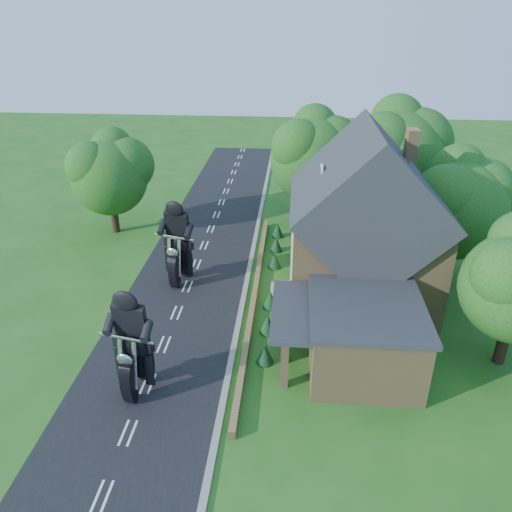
# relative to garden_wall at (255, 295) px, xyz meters

# --- Properties ---
(ground) EXTENTS (120.00, 120.00, 0.00)m
(ground) POSITION_rel_garden_wall_xyz_m (-4.30, -5.00, -0.20)
(ground) COLOR #225718
(ground) RESTS_ON ground
(road) EXTENTS (7.00, 80.00, 0.02)m
(road) POSITION_rel_garden_wall_xyz_m (-4.30, -5.00, -0.19)
(road) COLOR black
(road) RESTS_ON ground
(kerb) EXTENTS (0.30, 80.00, 0.12)m
(kerb) POSITION_rel_garden_wall_xyz_m (-0.65, -5.00, -0.14)
(kerb) COLOR gray
(kerb) RESTS_ON ground
(garden_wall) EXTENTS (0.30, 22.00, 0.40)m
(garden_wall) POSITION_rel_garden_wall_xyz_m (0.00, 0.00, 0.00)
(garden_wall) COLOR #97794D
(garden_wall) RESTS_ON ground
(house) EXTENTS (9.54, 8.64, 10.24)m
(house) POSITION_rel_garden_wall_xyz_m (6.19, 1.00, 4.14)
(house) COLOR #97794D
(house) RESTS_ON ground
(annex) EXTENTS (7.05, 5.94, 3.44)m
(annex) POSITION_rel_garden_wall_xyz_m (5.57, -5.80, 1.57)
(annex) COLOR #97794D
(annex) RESTS_ON ground
(tree_house_right) EXTENTS (6.51, 6.00, 8.40)m
(tree_house_right) POSITION_rel_garden_wall_xyz_m (12.35, 3.62, 4.99)
(tree_house_right) COLOR black
(tree_house_right) RESTS_ON ground
(tree_behind_house) EXTENTS (7.81, 7.20, 10.08)m
(tree_behind_house) POSITION_rel_garden_wall_xyz_m (9.88, 11.14, 6.03)
(tree_behind_house) COLOR black
(tree_behind_house) RESTS_ON ground
(tree_behind_left) EXTENTS (6.94, 6.40, 9.16)m
(tree_behind_left) POSITION_rel_garden_wall_xyz_m (3.86, 12.13, 5.53)
(tree_behind_left) COLOR black
(tree_behind_left) RESTS_ON ground
(tree_far_road) EXTENTS (6.08, 5.60, 7.84)m
(tree_far_road) POSITION_rel_garden_wall_xyz_m (-11.16, 9.11, 4.64)
(tree_far_road) COLOR black
(tree_far_road) RESTS_ON ground
(shrub_a) EXTENTS (0.90, 0.90, 1.10)m
(shrub_a) POSITION_rel_garden_wall_xyz_m (1.00, -6.00, 0.35)
(shrub_a) COLOR #103319
(shrub_a) RESTS_ON ground
(shrub_b) EXTENTS (0.90, 0.90, 1.10)m
(shrub_b) POSITION_rel_garden_wall_xyz_m (1.00, -3.50, 0.35)
(shrub_b) COLOR #103319
(shrub_b) RESTS_ON ground
(shrub_c) EXTENTS (0.90, 0.90, 1.10)m
(shrub_c) POSITION_rel_garden_wall_xyz_m (1.00, -1.00, 0.35)
(shrub_c) COLOR #103319
(shrub_c) RESTS_ON ground
(shrub_d) EXTENTS (0.90, 0.90, 1.10)m
(shrub_d) POSITION_rel_garden_wall_xyz_m (1.00, 4.00, 0.35)
(shrub_d) COLOR #103319
(shrub_d) RESTS_ON ground
(shrub_e) EXTENTS (0.90, 0.90, 1.10)m
(shrub_e) POSITION_rel_garden_wall_xyz_m (1.00, 6.50, 0.35)
(shrub_e) COLOR #103319
(shrub_e) RESTS_ON ground
(shrub_f) EXTENTS (0.90, 0.90, 1.10)m
(shrub_f) POSITION_rel_garden_wall_xyz_m (1.00, 9.00, 0.35)
(shrub_f) COLOR #103319
(shrub_f) RESTS_ON ground
(motorcycle_lead) EXTENTS (0.77, 1.79, 1.62)m
(motorcycle_lead) POSITION_rel_garden_wall_xyz_m (-4.53, -8.52, 0.61)
(motorcycle_lead) COLOR black
(motorcycle_lead) RESTS_ON ground
(motorcycle_follow) EXTENTS (0.92, 1.83, 1.65)m
(motorcycle_follow) POSITION_rel_garden_wall_xyz_m (-4.78, 1.53, 0.63)
(motorcycle_follow) COLOR black
(motorcycle_follow) RESTS_ON ground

